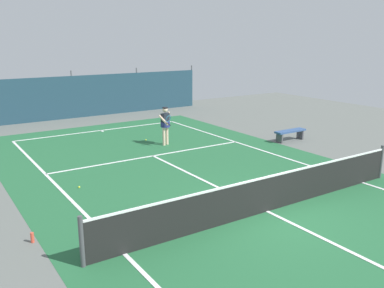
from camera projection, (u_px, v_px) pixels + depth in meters
name	position (u px, v px, depth m)	size (l,w,h in m)	color
ground_plane	(267.00, 211.00, 11.07)	(36.00, 36.00, 0.00)	slate
court_surface	(267.00, 211.00, 11.07)	(11.02, 26.60, 0.01)	#236038
tennis_net	(268.00, 193.00, 10.95)	(10.12, 0.10, 1.10)	black
back_fence	(71.00, 105.00, 24.23)	(16.30, 0.98, 2.70)	#1E3D4C
tennis_player	(165.00, 123.00, 17.71)	(0.57, 0.82, 1.64)	beige
tennis_ball_near_player	(79.00, 187.00, 12.78)	(0.07, 0.07, 0.07)	#CCDB33
tennis_ball_midcourt	(146.00, 140.00, 18.70)	(0.07, 0.07, 0.07)	#CCDB33
parked_car	(123.00, 92.00, 28.59)	(2.42, 4.40, 1.68)	silver
courtside_bench	(290.00, 133.00, 18.58)	(1.60, 0.40, 0.49)	#335184
water_bottle	(32.00, 238.00, 9.37)	(0.08, 0.08, 0.24)	#D84C38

